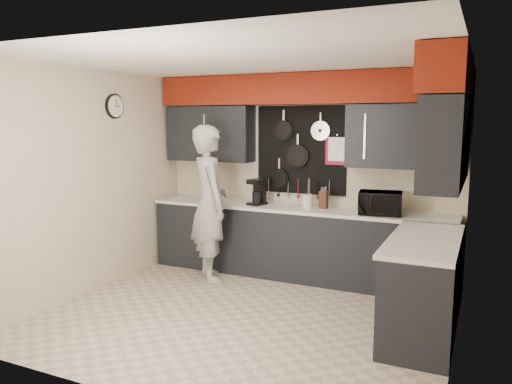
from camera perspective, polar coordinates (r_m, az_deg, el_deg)
The scene contains 10 objects.
ground at distance 5.34m, azimuth -1.06°, elevation -13.94°, with size 4.00×4.00×0.00m, color #C2AC97.
back_wall_assembly at distance 6.42m, azimuth 5.31°, elevation 8.15°, with size 4.00×0.36×2.60m.
right_wall_assembly at distance 4.72m, azimuth 21.21°, elevation 6.79°, with size 0.36×3.50×2.60m.
left_wall_assembly at distance 6.14m, azimuth -18.00°, elevation 1.46°, with size 0.05×3.50×2.60m.
base_cabinets at distance 6.03m, azimuth 7.93°, elevation -6.83°, with size 3.95×2.20×0.92m.
microwave at distance 6.00m, azimuth 14.00°, elevation -1.23°, with size 0.49×0.33×0.27m, color black.
knife_block at distance 6.29m, azimuth 7.73°, elevation -0.89°, with size 0.10×0.10×0.21m, color #3A1F12.
utensil_crock at distance 6.31m, azimuth 5.91°, elevation -1.02°, with size 0.13×0.13×0.17m, color white.
coffee_maker at distance 6.51m, azimuth 0.22°, elevation 0.09°, with size 0.24×0.27×0.33m.
person at distance 6.27m, azimuth -5.27°, elevation -1.32°, with size 0.71×0.47×1.95m, color #A3A2A0.
Camera 1 is at (2.18, -4.44, 2.02)m, focal length 35.00 mm.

